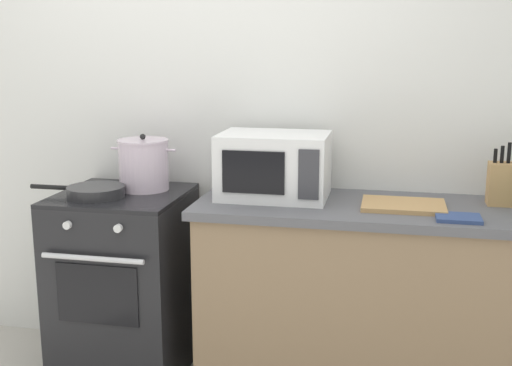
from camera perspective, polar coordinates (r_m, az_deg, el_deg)
name	(u,v)px	position (r m, az deg, el deg)	size (l,w,h in m)	color
back_wall	(268,119)	(3.25, 1.10, 5.68)	(4.40, 0.10, 2.50)	silver
lower_cabinet_right	(381,306)	(3.06, 11.05, -10.73)	(1.64, 0.56, 0.88)	#8C7051
countertop_right	(385,210)	(2.91, 11.42, -2.35)	(1.70, 0.60, 0.04)	#59595E
stove	(125,283)	(3.28, -11.57, -8.73)	(0.60, 0.64, 0.92)	black
stock_pot	(144,165)	(3.18, -9.95, 1.63)	(0.33, 0.25, 0.28)	silver
frying_pan	(95,191)	(3.10, -14.13, -0.73)	(0.47, 0.27, 0.05)	#28282B
microwave	(274,165)	(2.98, 1.62, 1.57)	(0.50, 0.37, 0.30)	white
cutting_board	(403,205)	(2.88, 12.97, -1.94)	(0.36, 0.26, 0.02)	tan
knife_block	(503,183)	(3.04, 21.12, -0.02)	(0.13, 0.10, 0.28)	tan
oven_mitt	(458,218)	(2.74, 17.55, -2.97)	(0.18, 0.14, 0.02)	#33477A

